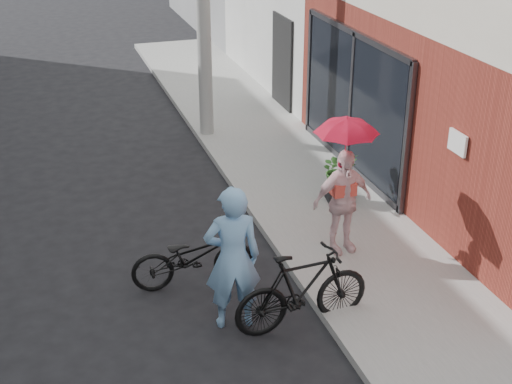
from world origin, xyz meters
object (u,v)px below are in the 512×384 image
kimono_woman (342,201)px  bike_right (302,290)px  planter (337,193)px  bike_left (193,257)px  officer (233,258)px

kimono_woman → bike_right: bearing=-134.3°
kimono_woman → planter: kimono_woman is taller
planter → bike_left: bearing=-149.9°
bike_left → planter: size_ratio=4.45×
bike_right → planter: 3.50m
officer → bike_left: bearing=-67.6°
kimono_woman → officer: bearing=-155.6°
bike_left → planter: bike_left is taller
kimono_woman → bike_left: bearing=176.9°
kimono_woman → planter: bearing=62.2°
bike_right → planter: bearing=-34.8°
bike_left → kimono_woman: size_ratio=1.08×
bike_right → kimono_woman: 1.86m
bike_left → kimono_woman: kimono_woman is taller
officer → bike_left: 1.17m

